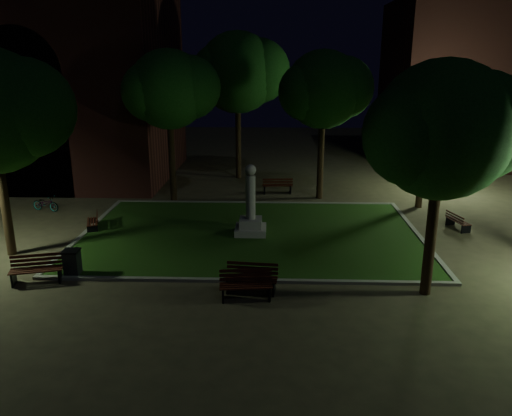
{
  "coord_description": "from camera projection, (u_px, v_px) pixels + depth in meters",
  "views": [
    {
      "loc": [
        1.01,
        -19.52,
        7.67
      ],
      "look_at": [
        0.28,
        1.0,
        1.58
      ],
      "focal_mm": 35.0,
      "sensor_mm": 36.0,
      "label": 1
    }
  ],
  "objects": [
    {
      "name": "building_far",
      "position": [
        498.0,
        83.0,
        37.76
      ],
      "size": [
        16.0,
        10.0,
        12.0
      ],
      "primitive_type": "cube",
      "color": "#441C18",
      "rests_on": "ground"
    },
    {
      "name": "lawn",
      "position": [
        251.0,
        234.0,
        22.82
      ],
      "size": [
        15.0,
        10.0,
        0.08
      ],
      "primitive_type": "cube",
      "color": "#1E4110",
      "rests_on": "ground"
    },
    {
      "name": "bench_far_side",
      "position": [
        277.0,
        186.0,
        29.76
      ],
      "size": [
        1.82,
        0.76,
        0.97
      ],
      "rotation": [
        0.0,
        0.0,
        3.22
      ],
      "color": "black",
      "rests_on": "ground"
    },
    {
      "name": "tree_se",
      "position": [
        445.0,
        130.0,
        15.5
      ],
      "size": [
        5.4,
        4.41,
        7.79
      ],
      "color": "black",
      "rests_on": "ground"
    },
    {
      "name": "bicycle",
      "position": [
        46.0,
        203.0,
        26.32
      ],
      "size": [
        1.66,
        0.94,
        0.82
      ],
      "primitive_type": "imported",
      "rotation": [
        0.0,
        0.0,
        1.3
      ],
      "color": "black",
      "rests_on": "ground"
    },
    {
      "name": "tree_north_wl",
      "position": [
        170.0,
        90.0,
        26.5
      ],
      "size": [
        5.21,
        4.26,
        8.31
      ],
      "color": "black",
      "rests_on": "ground"
    },
    {
      "name": "monument",
      "position": [
        251.0,
        215.0,
        22.56
      ],
      "size": [
        1.4,
        1.4,
        3.2
      ],
      "color": "gray",
      "rests_on": "lawn"
    },
    {
      "name": "building_main",
      "position": [
        16.0,
        65.0,
        32.56
      ],
      "size": [
        20.0,
        12.0,
        15.0
      ],
      "color": "#441C18",
      "rests_on": "ground"
    },
    {
      "name": "lamppost_ne",
      "position": [
        455.0,
        145.0,
        28.76
      ],
      "size": [
        1.18,
        0.28,
        4.24
      ],
      "color": "black",
      "rests_on": "ground"
    },
    {
      "name": "tree_ne",
      "position": [
        430.0,
        107.0,
        25.59
      ],
      "size": [
        5.32,
        4.34,
        7.54
      ],
      "color": "black",
      "rests_on": "ground"
    },
    {
      "name": "bench_right_side",
      "position": [
        457.0,
        222.0,
        23.5
      ],
      "size": [
        0.83,
        1.48,
        0.77
      ],
      "rotation": [
        0.0,
        0.0,
        1.83
      ],
      "color": "black",
      "rests_on": "ground"
    },
    {
      "name": "tree_north_er",
      "position": [
        325.0,
        90.0,
        27.16
      ],
      "size": [
        5.25,
        4.28,
        8.28
      ],
      "color": "black",
      "rests_on": "ground"
    },
    {
      "name": "bench_west_near",
      "position": [
        37.0,
        270.0,
        17.86
      ],
      "size": [
        1.89,
        1.06,
        0.98
      ],
      "rotation": [
        0.0,
        0.0,
        0.26
      ],
      "color": "black",
      "rests_on": "ground"
    },
    {
      "name": "trash_bin",
      "position": [
        72.0,
        263.0,
        18.34
      ],
      "size": [
        0.62,
        0.62,
        1.01
      ],
      "color": "black",
      "rests_on": "ground"
    },
    {
      "name": "bench_near_right",
      "position": [
        251.0,
        279.0,
        17.13
      ],
      "size": [
        1.84,
        0.8,
        0.98
      ],
      "rotation": [
        0.0,
        0.0,
        -0.1
      ],
      "color": "black",
      "rests_on": "ground"
    },
    {
      "name": "bench_near_left",
      "position": [
        246.0,
        286.0,
        16.62
      ],
      "size": [
        1.81,
        0.8,
        0.96
      ],
      "rotation": [
        0.0,
        0.0,
        0.11
      ],
      "color": "black",
      "rests_on": "ground"
    },
    {
      "name": "bench_left_side",
      "position": [
        94.0,
        222.0,
        23.45
      ],
      "size": [
        0.91,
        1.49,
        0.77
      ],
      "rotation": [
        0.0,
        0.0,
        -1.25
      ],
      "color": "black",
      "rests_on": "ground"
    },
    {
      "name": "lawn_kerb",
      "position": [
        251.0,
        233.0,
        22.82
      ],
      "size": [
        15.4,
        10.4,
        0.12
      ],
      "color": "slate",
      "rests_on": "ground"
    },
    {
      "name": "tree_far_north",
      "position": [
        239.0,
        73.0,
        31.94
      ],
      "size": [
        6.35,
        5.19,
        9.51
      ],
      "color": "black",
      "rests_on": "ground"
    },
    {
      "name": "lamppost_nw",
      "position": [
        50.0,
        140.0,
        30.84
      ],
      "size": [
        1.18,
        0.28,
        4.15
      ],
      "color": "black",
      "rests_on": "ground"
    },
    {
      "name": "ground",
      "position": [
        249.0,
        251.0,
        20.92
      ],
      "size": [
        80.0,
        80.0,
        0.0
      ],
      "primitive_type": "plane",
      "color": "#48402B"
    }
  ]
}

